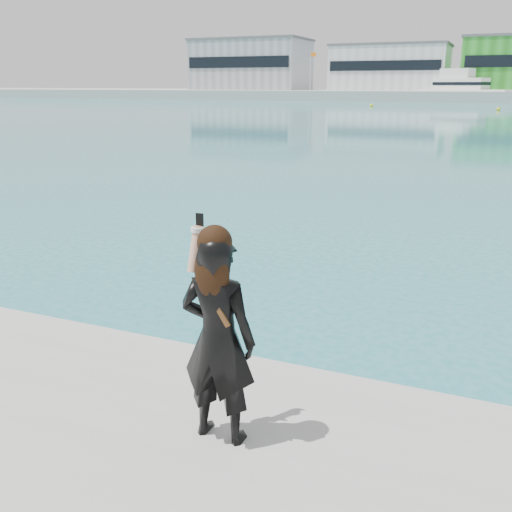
{
  "coord_description": "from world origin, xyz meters",
  "views": [
    {
      "loc": [
        2.03,
        -3.64,
        3.35
      ],
      "look_at": [
        0.32,
        0.4,
        2.03
      ],
      "focal_mm": 40.0,
      "sensor_mm": 36.0,
      "label": 1
    }
  ],
  "objects": [
    {
      "name": "motor_yacht",
      "position": [
        -5.89,
        117.38,
        2.29
      ],
      "size": [
        17.96,
        11.07,
        8.13
      ],
      "rotation": [
        0.0,
        0.0,
        -0.39
      ],
      "color": "white",
      "rests_on": "ground"
    },
    {
      "name": "flagpole_left",
      "position": [
        -37.91,
        121.0,
        6.54
      ],
      "size": [
        1.28,
        0.16,
        8.0
      ],
      "color": "silver",
      "rests_on": "far_quay"
    },
    {
      "name": "woman",
      "position": [
        0.31,
        -0.31,
        1.64
      ],
      "size": [
        0.58,
        0.38,
        1.67
      ],
      "rotation": [
        0.0,
        0.0,
        3.14
      ],
      "color": "black",
      "rests_on": "near_quay"
    },
    {
      "name": "ground",
      "position": [
        0.0,
        0.0,
        0.0
      ],
      "size": [
        500.0,
        500.0,
        0.0
      ],
      "primitive_type": "plane",
      "color": "#1B777E",
      "rests_on": "ground"
    },
    {
      "name": "buoy_far",
      "position": [
        -16.97,
        86.73,
        0.0
      ],
      "size": [
        0.5,
        0.5,
        0.5
      ],
      "primitive_type": "sphere",
      "color": "yellow",
      "rests_on": "ground"
    },
    {
      "name": "far_quay",
      "position": [
        0.0,
        130.0,
        1.0
      ],
      "size": [
        320.0,
        40.0,
        2.0
      ],
      "primitive_type": "cube",
      "color": "#9E9E99",
      "rests_on": "ground"
    },
    {
      "name": "buoy_near",
      "position": [
        1.24,
        79.75,
        0.0
      ],
      "size": [
        0.5,
        0.5,
        0.5
      ],
      "primitive_type": "sphere",
      "color": "yellow",
      "rests_on": "ground"
    },
    {
      "name": "warehouse_white",
      "position": [
        -22.0,
        127.98,
        6.76
      ],
      "size": [
        24.48,
        15.35,
        9.5
      ],
      "color": "silver",
      "rests_on": "far_quay"
    },
    {
      "name": "warehouse_grey_left",
      "position": [
        -55.0,
        127.98,
        7.76
      ],
      "size": [
        26.52,
        16.36,
        11.5
      ],
      "color": "gray",
      "rests_on": "far_quay"
    }
  ]
}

